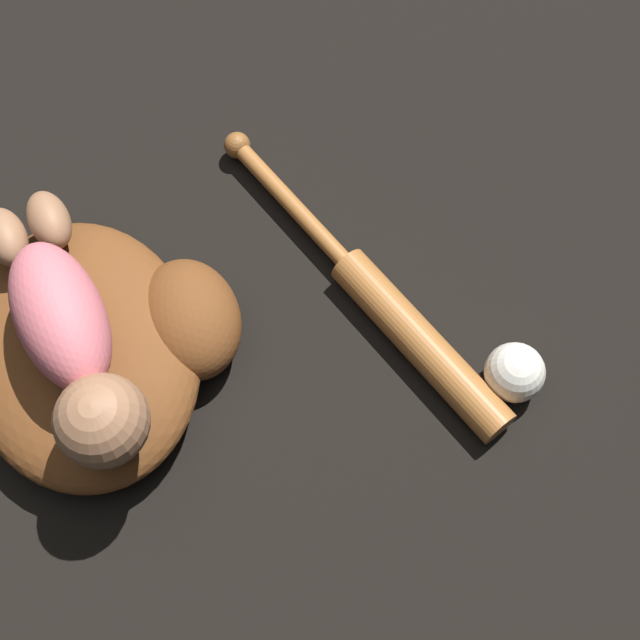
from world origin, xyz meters
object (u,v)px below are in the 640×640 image
baby_figure (69,337)px  baseball (515,373)px  baseball_bat (391,312)px  baseball_glove (101,345)px

baby_figure → baseball: baby_figure is taller
baseball_bat → baseball: 0.16m
baby_figure → baseball_bat: size_ratio=0.82×
baseball_glove → baseball: size_ratio=5.88×
baseball_glove → baby_figure: size_ratio=1.24×
baseball_glove → baby_figure: 0.10m
baseball_bat → baseball: (0.08, 0.14, 0.01)m
baby_figure → baseball_bat: bearing=106.3°
baseball_glove → baseball_bat: 0.35m
baseball_bat → baby_figure: bearing=-73.7°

